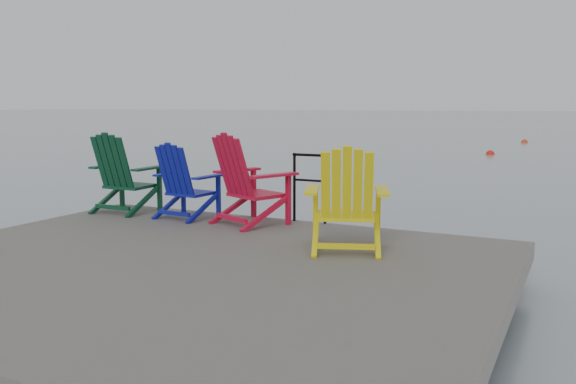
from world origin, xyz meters
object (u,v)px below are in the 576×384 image
at_px(buoy_a, 490,154).
at_px(buoy_b, 524,143).
at_px(handrail, 310,181).
at_px(chair_yellow, 347,199).
at_px(chair_red, 247,180).
at_px(chair_blue, 184,181).
at_px(chair_green, 123,173).

relative_size(buoy_a, buoy_b, 0.99).
height_order(handrail, buoy_a, handrail).
bearing_deg(chair_yellow, handrail, 107.20).
height_order(chair_yellow, buoy_a, chair_yellow).
height_order(chair_red, chair_yellow, chair_red).
relative_size(chair_red, buoy_b, 3.23).
bearing_deg(buoy_b, chair_blue, -93.52).
relative_size(chair_yellow, buoy_a, 3.09).
xyz_separation_m(chair_blue, buoy_b, (1.74, 28.28, -1.01)).
bearing_deg(buoy_a, chair_red, -90.80).
distance_m(chair_green, chair_blue, 1.05).
bearing_deg(handrail, buoy_a, 91.16).
bearing_deg(chair_yellow, chair_green, 147.14).
distance_m(chair_yellow, buoy_b, 29.11).
height_order(chair_green, chair_blue, chair_green).
relative_size(chair_green, chair_yellow, 1.02).
relative_size(chair_green, chair_red, 0.97).
bearing_deg(chair_yellow, buoy_a, 73.15).
distance_m(handrail, buoy_a, 18.83).
height_order(handrail, buoy_b, handrail).
distance_m(chair_green, buoy_b, 28.45).
height_order(handrail, chair_green, chair_green).
bearing_deg(buoy_a, buoy_b, 86.91).
bearing_deg(buoy_b, chair_green, -95.62).
relative_size(handrail, chair_yellow, 0.83).
relative_size(handrail, buoy_a, 2.55).
distance_m(handrail, chair_green, 2.73).
xyz_separation_m(chair_yellow, buoy_b, (-0.90, 29.08, -1.05)).
xyz_separation_m(handrail, chair_red, (-0.65, -0.49, 0.04)).
distance_m(chair_green, chair_yellow, 3.77).
bearing_deg(buoy_b, handrail, -90.22).
xyz_separation_m(chair_red, buoy_a, (0.27, 19.29, -1.08)).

